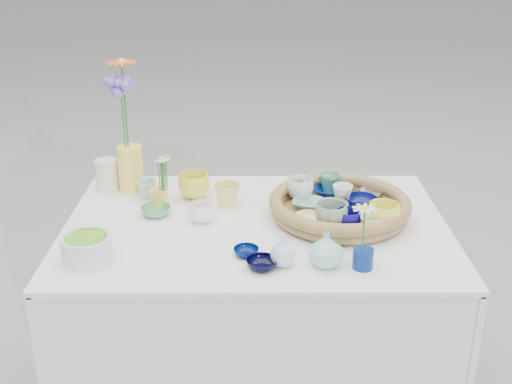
{
  "coord_description": "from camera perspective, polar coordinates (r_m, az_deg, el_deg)",
  "views": [
    {
      "loc": [
        -0.01,
        -1.91,
        1.69
      ],
      "look_at": [
        0.0,
        0.02,
        0.87
      ],
      "focal_mm": 45.0,
      "sensor_mm": 36.0,
      "label": 1
    }
  ],
  "objects": [
    {
      "name": "loose_ceramic_2",
      "position": [
        2.2,
        -8.9,
        -1.68
      ],
      "size": [
        0.11,
        0.11,
        0.03
      ],
      "primitive_type": "imported",
      "rotation": [
        0.0,
        0.0,
        -0.07
      ],
      "color": "#529D63",
      "rests_on": "display_table"
    },
    {
      "name": "tray_ceramic_9",
      "position": [
        2.05,
        8.19,
        -2.46
      ],
      "size": [
        0.09,
        0.09,
        0.07
      ],
      "primitive_type": "imported",
      "rotation": [
        0.0,
        0.0,
        -0.03
      ],
      "color": "navy",
      "rests_on": "wicker_tray"
    },
    {
      "name": "loose_ceramic_4",
      "position": [
        1.92,
        -0.88,
        -5.33
      ],
      "size": [
        0.09,
        0.09,
        0.02
      ],
      "primitive_type": "imported",
      "rotation": [
        0.0,
        0.0,
        -0.18
      ],
      "color": "#00104D",
      "rests_on": "display_table"
    },
    {
      "name": "loose_ceramic_0",
      "position": [
        2.32,
        -5.55,
        0.57
      ],
      "size": [
        0.12,
        0.12,
        0.09
      ],
      "primitive_type": "imported",
      "rotation": [
        0.0,
        0.0,
        -0.04
      ],
      "color": "yellow",
      "rests_on": "display_table"
    },
    {
      "name": "tray_ceramic_12",
      "position": [
        2.33,
        6.57,
        0.83
      ],
      "size": [
        0.08,
        0.08,
        0.07
      ],
      "primitive_type": "imported",
      "rotation": [
        0.0,
        0.0,
        0.14
      ],
      "color": "#449877",
      "rests_on": "wicker_tray"
    },
    {
      "name": "loose_ceramic_3",
      "position": [
        2.13,
        -4.91,
        -1.83
      ],
      "size": [
        0.1,
        0.1,
        0.07
      ],
      "primitive_type": "imported",
      "rotation": [
        0.0,
        0.0,
        0.22
      ],
      "color": "white",
      "rests_on": "display_table"
    },
    {
      "name": "loose_ceramic_5",
      "position": [
        2.34,
        -9.69,
        0.25
      ],
      "size": [
        0.08,
        0.08,
        0.07
      ],
      "primitive_type": "imported",
      "rotation": [
        0.0,
        0.0,
        -0.18
      ],
      "color": "#A5CBBE",
      "rests_on": "display_table"
    },
    {
      "name": "fluted_bowl",
      "position": [
        1.94,
        -14.78,
        -4.89
      ],
      "size": [
        0.19,
        0.19,
        0.08
      ],
      "primitive_type": null,
      "rotation": [
        0.0,
        0.0,
        0.36
      ],
      "color": "silver",
      "rests_on": "display_table"
    },
    {
      "name": "loose_ceramic_1",
      "position": [
        2.24,
        -2.55,
        -0.22
      ],
      "size": [
        0.1,
        0.1,
        0.08
      ],
      "primitive_type": "imported",
      "rotation": [
        0.0,
        0.0,
        0.08
      ],
      "color": "#E8D86D",
      "rests_on": "display_table"
    },
    {
      "name": "single_daisy",
      "position": [
        1.83,
        9.55,
        -3.27
      ],
      "size": [
        0.1,
        0.1,
        0.15
      ],
      "primitive_type": null,
      "rotation": [
        0.0,
        0.0,
        -0.25
      ],
      "color": "white",
      "rests_on": "bud_vase_cobalt"
    },
    {
      "name": "tray_ceramic_5",
      "position": [
        2.2,
        4.63,
        -1.03
      ],
      "size": [
        0.13,
        0.13,
        0.03
      ],
      "primitive_type": "imported",
      "rotation": [
        0.0,
        0.0,
        -0.34
      ],
      "color": "#78B2A1",
      "rests_on": "wicker_tray"
    },
    {
      "name": "tray_ceramic_6",
      "position": [
        2.26,
        3.94,
        0.32
      ],
      "size": [
        0.12,
        0.12,
        0.08
      ],
      "primitive_type": "imported",
      "rotation": [
        0.0,
        0.0,
        -0.27
      ],
      "color": "white",
      "rests_on": "wicker_tray"
    },
    {
      "name": "tray_ceramic_2",
      "position": [
        2.08,
        11.29,
        -2.09
      ],
      "size": [
        0.12,
        0.12,
        0.08
      ],
      "primitive_type": "imported",
      "rotation": [
        0.0,
        0.0,
        -0.16
      ],
      "color": "#F5FA4B",
      "rests_on": "wicker_tray"
    },
    {
      "name": "hydrangea",
      "position": [
        2.33,
        -11.74,
        6.49
      ],
      "size": [
        0.09,
        0.09,
        0.3
      ],
      "primitive_type": null,
      "rotation": [
        0.0,
        0.0,
        -0.06
      ],
      "color": "#6860BC",
      "rests_on": "tall_vase_yellow"
    },
    {
      "name": "wicker_tray",
      "position": [
        2.17,
        7.41,
        -1.3
      ],
      "size": [
        0.47,
        0.47,
        0.08
      ],
      "primitive_type": null,
      "color": "brown",
      "rests_on": "display_table"
    },
    {
      "name": "tray_ceramic_0",
      "position": [
        2.31,
        6.77,
        0.11
      ],
      "size": [
        0.15,
        0.15,
        0.03
      ],
      "primitive_type": "imported",
      "rotation": [
        0.0,
        0.0,
        -0.21
      ],
      "color": "navy",
      "rests_on": "wicker_tray"
    },
    {
      "name": "tray_ceramic_10",
      "position": [
        2.09,
        4.73,
        -2.4
      ],
      "size": [
        0.11,
        0.11,
        0.03
      ],
      "primitive_type": "imported",
      "rotation": [
        0.0,
        0.0,
        0.23
      ],
      "color": "#FBEA88",
      "rests_on": "wicker_tray"
    },
    {
      "name": "tray_ceramic_3",
      "position": [
        2.17,
        6.84,
        -1.4
      ],
      "size": [
        0.12,
        0.12,
        0.03
      ],
      "primitive_type": "imported",
      "rotation": [
        0.0,
        0.0,
        -0.13
      ],
      "color": "#4F9F6F",
      "rests_on": "wicker_tray"
    },
    {
      "name": "tray_ceramic_4",
      "position": [
        2.05,
        6.7,
        -2.11
      ],
      "size": [
        0.12,
        0.12,
        0.08
      ],
      "primitive_type": "imported",
      "rotation": [
        0.0,
        0.0,
        -0.2
      ],
      "color": "#8BA389",
      "rests_on": "wicker_tray"
    },
    {
      "name": "bud_vase_paleblue",
      "position": [
        1.85,
        2.42,
        -5.04
      ],
      "size": [
        0.08,
        0.08,
        0.11
      ],
      "primitive_type": null,
      "rotation": [
        0.0,
        0.0,
        -0.16
      ],
      "color": "silver",
      "rests_on": "display_table"
    },
    {
      "name": "tray_ceramic_8",
      "position": [
        2.31,
        10.21,
        -0.11
      ],
      "size": [
        0.1,
        0.1,
        0.03
      ],
      "primitive_type": "imported",
      "rotation": [
        0.0,
        0.0,
        0.36
      ],
      "color": "#96B7D3",
      "rests_on": "wicker_tray"
    },
    {
      "name": "bud_vase_seafoam",
      "position": [
        1.86,
        6.24,
        -5.05
      ],
      "size": [
        0.13,
        0.13,
        0.11
      ],
      "primitive_type": "imported",
      "rotation": [
        0.0,
        0.0,
        -0.37
      ],
      "color": "#94D5C3",
      "rests_on": "display_table"
    },
    {
      "name": "gerbera",
      "position": [
        2.33,
        -11.57,
        7.57
      ],
      "size": [
        0.15,
        0.15,
        0.32
      ],
      "primitive_type": null,
      "rotation": [
        0.0,
        0.0,
        -0.22
      ],
      "color": "#FF5133",
      "rests_on": "tall_vase_yellow"
    },
    {
      "name": "white_pitcher",
      "position": [
        2.43,
        -13.1,
        1.5
      ],
      "size": [
        0.13,
        0.1,
        0.11
      ],
      "primitive_type": null,
      "rotation": [
        0.0,
        0.0,
        0.13
      ],
      "color": "silver",
      "rests_on": "display_table"
    },
    {
      "name": "tray_ceramic_1",
      "position": [
        2.22,
        9.33,
        -0.88
      ],
      "size": [
        0.13,
        0.13,
        0.03
      ],
      "primitive_type": "imported",
      "rotation": [
        0.0,
        0.0,
        0.24
      ],
      "color": "#071153",
      "rests_on": "wicker_tray"
    },
    {
      "name": "tall_vase_yellow",
      "position": [
        2.39,
        -11.06,
        2.03
      ],
      "size": [
        0.1,
        0.1,
        0.17
      ],
      "primitive_type": "cylinder",
      "rotation": [
        0.0,
        0.0,
        0.16
      ],
      "color": "#F3DF4A",
      "rests_on": "display_table"
    },
    {
      "name": "daisy_posy",
      "position": [
        2.22,
        -8.46,
        2.02
      ],
      "size": [
        0.1,
        0.1,
        0.14
      ],
      "primitive_type": null,
      "rotation": [
        0.0,
        0.0,
        -0.27
      ],
      "color": "white",
      "rests_on": "daisy_cup"
    },
    {
      "name": "loose_ceramic_6",
      "position": [
        1.85,
        0.53,
        -6.41
      ],
      "size": [
        0.12,
        0.12,
        0.03
      ],
      "primitive_type": "imported",
      "rotation": [
        0.0,
        0.0,
        0.42
      ],
      "color": "black",
      "rests_on": "display_table"
    },
    {
      "name": "daisy_cup",
      "position": [
        2.26,
        -8.64,
        -0.51
      ],
      "size": [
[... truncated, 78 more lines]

